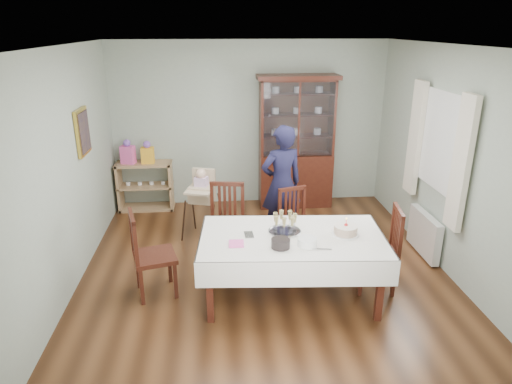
{
  "coord_description": "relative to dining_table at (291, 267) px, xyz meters",
  "views": [
    {
      "loc": [
        -0.55,
        -4.97,
        2.91
      ],
      "look_at": [
        -0.09,
        0.2,
        1.0
      ],
      "focal_mm": 32.0,
      "sensor_mm": 36.0,
      "label": 1
    }
  ],
  "objects": [
    {
      "name": "floor",
      "position": [
        -0.23,
        0.56,
        -0.38
      ],
      "size": [
        5.0,
        5.0,
        0.0
      ],
      "primitive_type": "plane",
      "color": "#593319",
      "rests_on": "ground"
    },
    {
      "name": "room_shell",
      "position": [
        -0.23,
        1.09,
        1.32
      ],
      "size": [
        5.0,
        5.0,
        5.0
      ],
      "color": "#9EAA99",
      "rests_on": "floor"
    },
    {
      "name": "dining_table",
      "position": [
        0.0,
        0.0,
        0.0
      ],
      "size": [
        2.08,
        1.29,
        0.76
      ],
      "rotation": [
        0.0,
        0.0,
        -0.07
      ],
      "color": "#411C10",
      "rests_on": "floor"
    },
    {
      "name": "china_cabinet",
      "position": [
        0.52,
        2.82,
        0.74
      ],
      "size": [
        1.3,
        0.48,
        2.18
      ],
      "color": "#411C10",
      "rests_on": "floor"
    },
    {
      "name": "sideboard",
      "position": [
        -1.98,
        2.84,
        0.02
      ],
      "size": [
        0.9,
        0.38,
        0.8
      ],
      "color": "tan",
      "rests_on": "floor"
    },
    {
      "name": "picture_frame",
      "position": [
        -2.45,
        1.36,
        1.27
      ],
      "size": [
        0.04,
        0.48,
        0.58
      ],
      "primitive_type": "cube",
      "color": "gold",
      "rests_on": "room_shell"
    },
    {
      "name": "window",
      "position": [
        1.99,
        0.86,
        1.17
      ],
      "size": [
        0.04,
        1.02,
        1.22
      ],
      "primitive_type": "cube",
      "color": "white",
      "rests_on": "room_shell"
    },
    {
      "name": "curtain_left",
      "position": [
        1.93,
        0.24,
        1.07
      ],
      "size": [
        0.07,
        0.3,
        1.55
      ],
      "primitive_type": "cube",
      "color": "silver",
      "rests_on": "room_shell"
    },
    {
      "name": "curtain_right",
      "position": [
        1.93,
        1.48,
        1.07
      ],
      "size": [
        0.07,
        0.3,
        1.55
      ],
      "primitive_type": "cube",
      "color": "silver",
      "rests_on": "room_shell"
    },
    {
      "name": "radiator",
      "position": [
        1.93,
        0.86,
        -0.08
      ],
      "size": [
        0.1,
        0.8,
        0.55
      ],
      "primitive_type": "cube",
      "color": "white",
      "rests_on": "floor"
    },
    {
      "name": "chair_far_left",
      "position": [
        -0.7,
        0.89,
        -0.08
      ],
      "size": [
        0.52,
        0.52,
        1.03
      ],
      "rotation": [
        0.0,
        0.0,
        -0.15
      ],
      "color": "#411C10",
      "rests_on": "floor"
    },
    {
      "name": "chair_far_right",
      "position": [
        0.23,
        0.96,
        -0.11
      ],
      "size": [
        0.51,
        0.51,
        0.91
      ],
      "rotation": [
        0.0,
        0.0,
        0.29
      ],
      "color": "#411C10",
      "rests_on": "floor"
    },
    {
      "name": "chair_end_left",
      "position": [
        -1.54,
        0.21,
        -0.09
      ],
      "size": [
        0.55,
        0.55,
        1.01
      ],
      "rotation": [
        0.0,
        0.0,
        1.83
      ],
      "color": "#411C10",
      "rests_on": "floor"
    },
    {
      "name": "chair_end_right",
      "position": [
        1.02,
        0.11,
        -0.09
      ],
      "size": [
        0.51,
        0.51,
        1.0
      ],
      "rotation": [
        0.0,
        0.0,
        -1.72
      ],
      "color": "#411C10",
      "rests_on": "floor"
    },
    {
      "name": "woman",
      "position": [
        0.09,
        1.5,
        0.45
      ],
      "size": [
        0.7,
        0.56,
        1.66
      ],
      "primitive_type": "imported",
      "rotation": [
        0.0,
        0.0,
        3.44
      ],
      "color": "black",
      "rests_on": "floor"
    },
    {
      "name": "high_chair",
      "position": [
        -1.02,
        1.72,
        0.01
      ],
      "size": [
        0.56,
        0.56,
        1.02
      ],
      "rotation": [
        0.0,
        0.0,
        -0.28
      ],
      "color": "black",
      "rests_on": "floor"
    },
    {
      "name": "champagne_tray",
      "position": [
        -0.07,
        0.1,
        0.44
      ],
      "size": [
        0.36,
        0.36,
        0.22
      ],
      "color": "silver",
      "rests_on": "dining_table"
    },
    {
      "name": "birthday_cake",
      "position": [
        0.58,
        -0.02,
        0.43
      ],
      "size": [
        0.29,
        0.29,
        0.2
      ],
      "color": "white",
      "rests_on": "dining_table"
    },
    {
      "name": "plate_stack_dark",
      "position": [
        -0.16,
        -0.26,
        0.42
      ],
      "size": [
        0.21,
        0.21,
        0.09
      ],
      "primitive_type": "cylinder",
      "rotation": [
        0.0,
        0.0,
        -0.07
      ],
      "color": "black",
      "rests_on": "dining_table"
    },
    {
      "name": "plate_stack_white",
      "position": [
        0.11,
        -0.24,
        0.42
      ],
      "size": [
        0.22,
        0.22,
        0.09
      ],
      "primitive_type": "cylinder",
      "rotation": [
        0.0,
        0.0,
        -0.09
      ],
      "color": "white",
      "rests_on": "dining_table"
    },
    {
      "name": "napkin_stack",
      "position": [
        -0.61,
        -0.15,
        0.39
      ],
      "size": [
        0.16,
        0.16,
        0.02
      ],
      "primitive_type": "cube",
      "rotation": [
        0.0,
        0.0,
        -0.03
      ],
      "color": "#F259AC",
      "rests_on": "dining_table"
    },
    {
      "name": "cutlery",
      "position": [
        -0.51,
        0.06,
        0.38
      ],
      "size": [
        0.13,
        0.18,
        0.01
      ],
      "primitive_type": null,
      "rotation": [
        0.0,
        0.0,
        0.05
      ],
      "color": "silver",
      "rests_on": "dining_table"
    },
    {
      "name": "cake_knife",
      "position": [
        0.22,
        -0.34,
        0.38
      ],
      "size": [
        0.25,
        0.06,
        0.01
      ],
      "primitive_type": "cube",
      "rotation": [
        0.0,
        0.0,
        -0.16
      ],
      "color": "silver",
      "rests_on": "dining_table"
    },
    {
      "name": "gift_bag_pink",
      "position": [
        -2.22,
        2.82,
        0.59
      ],
      "size": [
        0.24,
        0.19,
        0.4
      ],
      "color": "#F259AC",
      "rests_on": "sideboard"
    },
    {
      "name": "gift_bag_orange",
      "position": [
        -1.9,
        2.82,
        0.58
      ],
      "size": [
        0.2,
        0.14,
        0.37
      ],
      "color": "yellow",
      "rests_on": "sideboard"
    }
  ]
}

